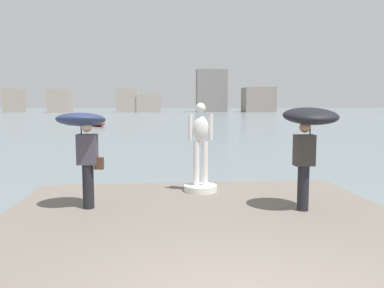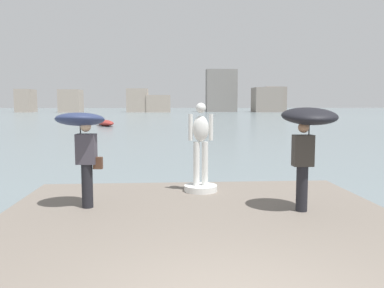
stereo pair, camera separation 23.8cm
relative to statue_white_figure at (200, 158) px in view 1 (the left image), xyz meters
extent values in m
plane|color=slate|center=(-0.22, 34.25, -1.19)|extent=(400.00, 400.00, 0.00)
cube|color=#70665B|center=(-0.22, -3.83, -0.99)|extent=(7.49, 9.83, 0.40)
cylinder|color=white|center=(0.00, 0.00, -0.71)|extent=(0.78, 0.78, 0.14)
cylinder|color=white|center=(-0.10, 0.00, -0.12)|extent=(0.15, 0.15, 1.04)
cylinder|color=white|center=(0.10, 0.00, -0.12)|extent=(0.15, 0.15, 1.04)
ellipsoid|color=white|center=(0.00, 0.00, 0.70)|extent=(0.38, 0.26, 0.61)
sphere|color=white|center=(0.00, 0.00, 1.19)|extent=(0.24, 0.24, 0.24)
cylinder|color=white|center=(-0.24, 0.00, 0.74)|extent=(0.10, 0.10, 0.62)
cylinder|color=white|center=(0.24, 0.00, 0.74)|extent=(0.10, 0.10, 0.62)
cylinder|color=black|center=(-2.40, -1.33, -0.35)|extent=(0.22, 0.22, 0.88)
cube|color=#47424C|center=(-2.40, -1.33, 0.39)|extent=(0.40, 0.28, 0.60)
sphere|color=beige|center=(-2.40, -1.33, 0.84)|extent=(0.21, 0.21, 0.21)
cylinder|color=#262626|center=(-2.51, -1.27, 0.68)|extent=(0.02, 0.02, 0.47)
ellipsoid|color=navy|center=(-2.51, -1.27, 0.98)|extent=(1.05, 1.07, 0.35)
cube|color=#513323|center=(-2.17, -1.33, 0.11)|extent=(0.19, 0.12, 0.24)
cylinder|color=black|center=(1.79, -1.88, -0.35)|extent=(0.22, 0.22, 0.88)
cube|color=#38332D|center=(1.79, -1.88, 0.39)|extent=(0.38, 0.25, 0.60)
sphere|color=#A87A5B|center=(1.79, -1.88, 0.84)|extent=(0.21, 0.21, 0.21)
cylinder|color=#262626|center=(1.91, -1.84, 0.71)|extent=(0.02, 0.02, 0.53)
ellipsoid|color=black|center=(1.91, -1.84, 1.05)|extent=(1.07, 1.10, 0.42)
ellipsoid|color=#9E2D28|center=(-7.58, 36.00, -0.85)|extent=(3.36, 5.39, 0.67)
cube|color=#A89989|center=(-42.04, 112.37, 2.20)|extent=(4.26, 7.58, 6.76)
cube|color=#A89989|center=(-28.07, 108.94, 2.10)|extent=(5.94, 7.15, 6.57)
cube|color=#A89989|center=(-8.84, 110.52, 2.28)|extent=(6.20, 6.34, 6.93)
cube|color=#A89989|center=(-2.62, 110.07, 1.34)|extent=(7.10, 6.06, 5.05)
cube|color=gray|center=(16.69, 112.59, 5.28)|extent=(9.31, 4.58, 12.93)
cube|color=gray|center=(29.96, 109.04, 2.48)|extent=(8.00, 7.21, 7.33)
cube|color=gray|center=(33.36, 112.44, 2.67)|extent=(6.52, 4.80, 7.71)
camera|label=1|loc=(-1.09, -9.19, 1.29)|focal=37.01mm
camera|label=2|loc=(-0.85, -9.21, 1.29)|focal=37.01mm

